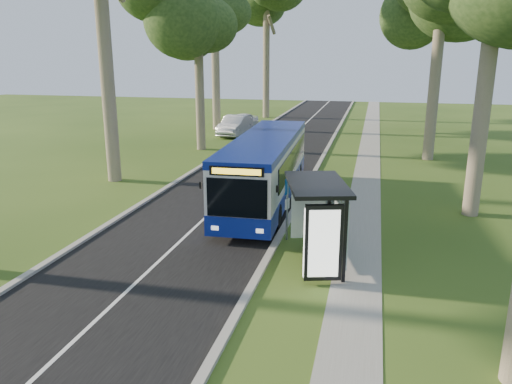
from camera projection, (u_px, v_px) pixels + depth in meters
ground at (273, 250)px, 17.65m from camera, size 120.00×120.00×0.00m
road at (247, 179)px, 27.81m from camera, size 7.00×100.00×0.02m
kerb_east at (309, 181)px, 27.01m from camera, size 0.25×100.00×0.12m
kerb_west at (188, 174)px, 28.57m from camera, size 0.25×100.00×0.12m
centre_line at (247, 178)px, 27.80m from camera, size 0.12×100.00×0.00m
footpath at (366, 185)px, 26.36m from camera, size 1.50×100.00×0.02m
bus at (265, 169)px, 23.00m from camera, size 2.92×11.75×3.09m
bus_stop_sign at (287, 201)px, 18.26m from camera, size 0.14×0.33×2.41m
bus_shelter at (319, 212)px, 15.48m from camera, size 2.57×3.61×2.80m
litter_bin at (313, 195)px, 22.60m from camera, size 0.60×0.60×1.05m
car_white at (241, 120)px, 47.14m from camera, size 3.01×4.33×1.37m
car_silver at (235, 125)px, 42.73m from camera, size 2.01×5.14×1.67m
tree_west_c at (197, 6)px, 33.91m from camera, size 5.20×5.20×13.32m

